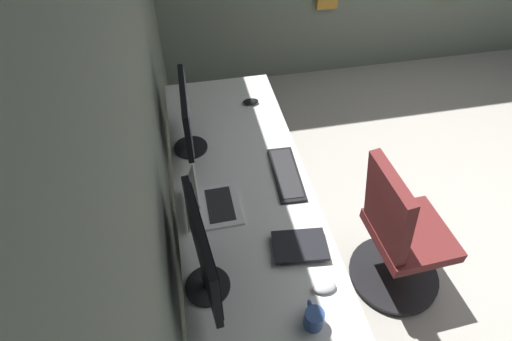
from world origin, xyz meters
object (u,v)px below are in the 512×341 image
Objects in this scene: book_stack_near at (299,246)px; drawer_pedestal at (246,257)px; laptop_leftmost at (209,202)px; monitor_primary at (203,253)px; coffee_mug at (314,318)px; keyboard_main at (286,174)px; monitor_secondary at (187,116)px; mouse_main at (325,287)px; mouse_spare at (251,102)px; office_chair at (398,237)px.

drawer_pedestal is at bearing 40.39° from book_stack_near.
laptop_leftmost is 0.51m from book_stack_near.
laptop_leftmost is at bearing 64.67° from drawer_pedestal.
drawer_pedestal is 1.39× the size of monitor_primary.
drawer_pedestal is at bearing 15.36° from coffee_mug.
coffee_mug is at bearing 172.70° from keyboard_main.
monitor_secondary is (0.57, 0.22, 0.62)m from drawer_pedestal.
mouse_main is at bearing -34.47° from coffee_mug.
keyboard_main is 0.49m from book_stack_near.
keyboard_main is 0.70m from mouse_spare.
keyboard_main is at bearing -40.43° from monitor_primary.
monitor_primary is 0.82m from keyboard_main.
book_stack_near is at bearing 12.87° from mouse_main.
mouse_main and mouse_spare have the same top height.
mouse_main is 0.17m from coffee_mug.
book_stack_near reaches higher than mouse_spare.
monitor_primary reaches higher than coffee_mug.
mouse_spare is 1.19m from book_stack_near.
coffee_mug is at bearing 145.53° from mouse_main.
monitor_secondary reaches higher than keyboard_main.
monitor_secondary is 1.38m from office_chair.
coffee_mug is 0.12× the size of office_chair.
laptop_leftmost is 2.82× the size of mouse_spare.
keyboard_main is 1.58× the size of book_stack_near.
laptop_leftmost is at bearing 49.15° from book_stack_near.
coffee_mug is (-0.85, 0.11, 0.04)m from keyboard_main.
mouse_main is at bearing -167.13° from book_stack_near.
mouse_main is 0.38× the size of book_stack_near.
keyboard_main is at bearing -7.53° from book_stack_near.
book_stack_near is at bearing -130.85° from laptop_leftmost.
mouse_main is (-0.56, -0.44, -0.03)m from laptop_leftmost.
keyboard_main is 3.53× the size of coffee_mug.
monitor_primary is at bearing 161.11° from mouse_spare.
book_stack_near is (-0.82, -0.43, -0.22)m from monitor_secondary.
office_chair is at bearing -78.04° from book_stack_near.
mouse_spare is at bearing 5.31° from keyboard_main.
mouse_main is at bearing 121.40° from office_chair.
drawer_pedestal is 0.68m from mouse_main.
keyboard_main is at bearing -7.30° from coffee_mug.
monitor_primary is at bearing 104.12° from book_stack_near.
book_stack_near is at bearing -75.88° from monitor_primary.
coffee_mug is 0.91m from office_chair.
office_chair is at bearing -100.82° from laptop_leftmost.
keyboard_main is at bearing -71.29° from laptop_leftmost.
laptop_leftmost is 0.78m from coffee_mug.
office_chair is at bearing -53.92° from coffee_mug.
mouse_spare is at bearing 31.58° from office_chair.
monitor_secondary is at bearing 130.21° from mouse_spare.
laptop_leftmost is 0.71m from mouse_main.
monitor_secondary is at bearing -0.65° from monitor_primary.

